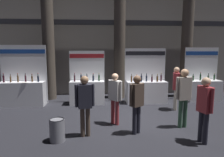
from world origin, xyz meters
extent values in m
plane|color=black|center=(0.00, 0.00, 0.00)|extent=(24.48, 24.48, 0.00)
cube|color=gray|center=(0.00, 4.43, 3.41)|extent=(12.24, 0.25, 6.81)
cube|color=#2D2D33|center=(0.00, 4.12, 3.75)|extent=(12.24, 0.20, 0.24)
cylinder|color=#51473D|center=(-3.38, 3.42, 3.21)|extent=(0.55, 0.55, 6.42)
cylinder|color=#51473D|center=(0.00, 3.42, 3.21)|extent=(0.55, 0.55, 6.42)
cylinder|color=#51473D|center=(3.38, 3.42, 3.21)|extent=(0.55, 0.55, 6.42)
cube|color=white|center=(-4.28, 2.23, 0.52)|extent=(1.84, 0.60, 1.03)
cube|color=white|center=(-4.28, 2.57, 1.29)|extent=(1.93, 0.04, 2.58)
cube|color=navy|center=(-4.28, 2.55, 2.30)|extent=(1.88, 0.01, 0.18)
cylinder|color=black|center=(-4.99, 2.19, 1.17)|extent=(0.07, 0.07, 0.28)
cylinder|color=black|center=(-4.99, 2.19, 1.35)|extent=(0.03, 0.03, 0.08)
cylinder|color=red|center=(-4.99, 2.19, 1.40)|extent=(0.03, 0.03, 0.02)
cylinder|color=#472D14|center=(-4.70, 2.16, 1.16)|extent=(0.06, 0.06, 0.25)
cylinder|color=#472D14|center=(-4.70, 2.16, 1.33)|extent=(0.03, 0.03, 0.09)
cylinder|color=black|center=(-4.70, 2.16, 1.38)|extent=(0.03, 0.03, 0.02)
cylinder|color=#472D14|center=(-4.42, 2.22, 1.17)|extent=(0.06, 0.06, 0.27)
cylinder|color=#472D14|center=(-4.42, 2.22, 1.34)|extent=(0.03, 0.03, 0.07)
cylinder|color=red|center=(-4.42, 2.22, 1.39)|extent=(0.03, 0.03, 0.02)
cylinder|color=black|center=(-4.13, 2.27, 1.17)|extent=(0.07, 0.07, 0.26)
cylinder|color=black|center=(-4.13, 2.27, 1.34)|extent=(0.03, 0.03, 0.08)
cylinder|color=black|center=(-4.13, 2.27, 1.38)|extent=(0.03, 0.03, 0.02)
cylinder|color=#472D14|center=(-3.86, 2.26, 1.15)|extent=(0.07, 0.07, 0.23)
cylinder|color=#472D14|center=(-3.86, 2.26, 1.31)|extent=(0.03, 0.03, 0.09)
cylinder|color=red|center=(-3.86, 2.26, 1.36)|extent=(0.03, 0.03, 0.02)
cylinder|color=black|center=(-3.59, 2.20, 1.16)|extent=(0.07, 0.07, 0.26)
cylinder|color=black|center=(-3.59, 2.20, 1.34)|extent=(0.03, 0.03, 0.09)
cylinder|color=red|center=(-3.59, 2.20, 1.39)|extent=(0.03, 0.03, 0.02)
cube|color=silver|center=(-4.10, 2.05, 1.04)|extent=(0.24, 0.31, 0.01)
cube|color=white|center=(-1.56, 2.33, 0.51)|extent=(1.49, 0.60, 1.02)
cube|color=white|center=(-1.56, 2.67, 1.16)|extent=(1.56, 0.04, 2.33)
cube|color=maroon|center=(-1.56, 2.64, 2.10)|extent=(1.52, 0.01, 0.18)
cylinder|color=black|center=(-2.08, 2.25, 1.15)|extent=(0.06, 0.06, 0.27)
cylinder|color=black|center=(-2.08, 2.25, 1.33)|extent=(0.03, 0.03, 0.09)
cylinder|color=red|center=(-2.08, 2.25, 1.38)|extent=(0.03, 0.03, 0.02)
cylinder|color=black|center=(-1.80, 2.29, 1.15)|extent=(0.07, 0.07, 0.27)
cylinder|color=black|center=(-1.80, 2.29, 1.32)|extent=(0.03, 0.03, 0.06)
cylinder|color=red|center=(-1.80, 2.29, 1.36)|extent=(0.03, 0.03, 0.02)
cylinder|color=black|center=(-1.56, 2.34, 1.13)|extent=(0.06, 0.06, 0.23)
cylinder|color=black|center=(-1.56, 2.34, 1.29)|extent=(0.03, 0.03, 0.08)
cylinder|color=black|center=(-1.56, 2.34, 1.34)|extent=(0.03, 0.03, 0.02)
cylinder|color=black|center=(-1.28, 2.31, 1.14)|extent=(0.08, 0.08, 0.25)
cylinder|color=black|center=(-1.28, 2.31, 1.30)|extent=(0.03, 0.03, 0.07)
cylinder|color=red|center=(-1.28, 2.31, 1.34)|extent=(0.03, 0.03, 0.02)
cylinder|color=#19381E|center=(-1.03, 2.36, 1.14)|extent=(0.07, 0.07, 0.25)
cylinder|color=#19381E|center=(-1.03, 2.36, 1.30)|extent=(0.03, 0.03, 0.07)
cylinder|color=gold|center=(-1.03, 2.36, 1.34)|extent=(0.03, 0.03, 0.02)
cube|color=white|center=(1.09, 2.31, 0.48)|extent=(1.78, 0.60, 0.97)
cube|color=white|center=(1.09, 2.65, 1.22)|extent=(1.87, 0.04, 2.44)
cube|color=black|center=(1.09, 2.63, 2.22)|extent=(1.82, 0.01, 0.18)
cylinder|color=#472D14|center=(0.39, 2.22, 1.10)|extent=(0.07, 0.07, 0.26)
cylinder|color=#472D14|center=(0.39, 2.22, 1.27)|extent=(0.03, 0.03, 0.08)
cylinder|color=black|center=(0.39, 2.22, 1.32)|extent=(0.03, 0.03, 0.02)
cylinder|color=black|center=(0.65, 2.31, 1.09)|extent=(0.07, 0.07, 0.23)
cylinder|color=black|center=(0.65, 2.31, 1.24)|extent=(0.03, 0.03, 0.07)
cylinder|color=red|center=(0.65, 2.31, 1.29)|extent=(0.03, 0.03, 0.02)
cylinder|color=black|center=(0.86, 2.32, 1.10)|extent=(0.07, 0.07, 0.26)
cylinder|color=black|center=(0.86, 2.32, 1.27)|extent=(0.03, 0.03, 0.08)
cylinder|color=black|center=(0.86, 2.32, 1.32)|extent=(0.03, 0.03, 0.02)
cylinder|color=black|center=(1.10, 2.36, 1.10)|extent=(0.07, 0.07, 0.26)
cylinder|color=black|center=(1.10, 2.36, 1.27)|extent=(0.03, 0.03, 0.08)
cylinder|color=black|center=(1.10, 2.36, 1.32)|extent=(0.03, 0.03, 0.02)
cylinder|color=black|center=(1.31, 2.22, 1.08)|extent=(0.07, 0.07, 0.23)
cylinder|color=black|center=(1.31, 2.22, 1.24)|extent=(0.03, 0.03, 0.09)
cylinder|color=black|center=(1.31, 2.22, 1.30)|extent=(0.03, 0.03, 0.02)
cylinder|color=#472D14|center=(1.56, 2.25, 1.09)|extent=(0.07, 0.07, 0.25)
cylinder|color=#472D14|center=(1.56, 2.25, 1.25)|extent=(0.03, 0.03, 0.08)
cylinder|color=gold|center=(1.56, 2.25, 1.30)|extent=(0.03, 0.03, 0.02)
cylinder|color=black|center=(1.77, 2.38, 1.10)|extent=(0.07, 0.07, 0.26)
cylinder|color=black|center=(1.77, 2.38, 1.28)|extent=(0.03, 0.03, 0.08)
cylinder|color=gold|center=(1.77, 2.38, 1.33)|extent=(0.03, 0.03, 0.02)
cube|color=white|center=(3.85, 2.47, 0.48)|extent=(1.55, 0.60, 0.96)
cube|color=white|center=(3.85, 2.81, 1.24)|extent=(1.63, 0.04, 2.48)
cube|color=navy|center=(3.85, 2.78, 2.21)|extent=(1.58, 0.01, 0.18)
cylinder|color=#19381E|center=(3.33, 2.48, 1.07)|extent=(0.07, 0.07, 0.22)
cylinder|color=#19381E|center=(3.33, 2.48, 1.22)|extent=(0.03, 0.03, 0.07)
cylinder|color=black|center=(3.33, 2.48, 1.26)|extent=(0.03, 0.03, 0.02)
cylinder|color=#19381E|center=(3.69, 2.50, 1.10)|extent=(0.07, 0.07, 0.28)
cylinder|color=#19381E|center=(3.69, 2.50, 1.28)|extent=(0.03, 0.03, 0.09)
cylinder|color=red|center=(3.69, 2.50, 1.33)|extent=(0.03, 0.03, 0.02)
cylinder|color=#19381E|center=(4.03, 2.42, 1.08)|extent=(0.07, 0.07, 0.24)
cylinder|color=#19381E|center=(4.03, 2.42, 1.24)|extent=(0.03, 0.03, 0.08)
cylinder|color=black|center=(4.03, 2.42, 1.29)|extent=(0.03, 0.03, 0.02)
cylinder|color=#19381E|center=(4.37, 2.50, 1.08)|extent=(0.06, 0.06, 0.24)
cylinder|color=#19381E|center=(4.37, 2.50, 1.23)|extent=(0.03, 0.03, 0.07)
cylinder|color=gold|center=(4.37, 2.50, 1.28)|extent=(0.03, 0.03, 0.02)
cylinder|color=slate|center=(-2.19, -1.32, 0.29)|extent=(0.39, 0.39, 0.58)
torus|color=black|center=(-2.19, -1.32, 0.59)|extent=(0.39, 0.39, 0.02)
cylinder|color=maroon|center=(-0.51, -0.29, 0.40)|extent=(0.12, 0.12, 0.79)
cylinder|color=maroon|center=(-0.63, -0.16, 0.40)|extent=(0.12, 0.12, 0.79)
cube|color=silver|center=(-0.57, -0.22, 1.11)|extent=(0.42, 0.43, 0.63)
sphere|color=tan|center=(-0.57, -0.22, 1.54)|extent=(0.22, 0.22, 0.22)
cylinder|color=silver|center=(-0.41, -0.40, 1.12)|extent=(0.08, 0.08, 0.60)
cylinder|color=silver|center=(-0.74, -0.05, 1.12)|extent=(0.08, 0.08, 0.60)
cylinder|color=#23232D|center=(1.56, -1.80, 0.41)|extent=(0.12, 0.12, 0.82)
cylinder|color=#23232D|center=(1.52, -1.65, 0.41)|extent=(0.12, 0.12, 0.82)
cube|color=maroon|center=(1.54, -1.73, 1.15)|extent=(0.30, 0.39, 0.65)
sphere|color=tan|center=(1.54, -1.73, 1.59)|extent=(0.23, 0.23, 0.23)
cylinder|color=maroon|center=(1.60, -1.94, 1.16)|extent=(0.08, 0.08, 0.62)
cylinder|color=maroon|center=(1.48, -1.52, 1.16)|extent=(0.08, 0.08, 0.62)
cylinder|color=#33563D|center=(1.55, -0.65, 0.44)|extent=(0.12, 0.12, 0.87)
cylinder|color=#33563D|center=(1.39, -0.68, 0.44)|extent=(0.12, 0.12, 0.87)
cube|color=#ADA393|center=(1.47, -0.66, 1.22)|extent=(0.41, 0.27, 0.69)
sphere|color=tan|center=(1.47, -0.66, 1.69)|extent=(0.24, 0.24, 0.24)
cylinder|color=#ADA393|center=(1.70, -0.62, 1.24)|extent=(0.08, 0.08, 0.66)
cylinder|color=#ADA393|center=(1.24, -0.70, 1.24)|extent=(0.08, 0.08, 0.66)
cylinder|color=#ADA393|center=(2.01, 1.24, 0.41)|extent=(0.12, 0.12, 0.83)
cylinder|color=#ADA393|center=(1.95, 1.07, 0.41)|extent=(0.12, 0.12, 0.83)
cube|color=maroon|center=(1.98, 1.16, 1.15)|extent=(0.35, 0.46, 0.65)
sphere|color=tan|center=(1.98, 1.16, 1.60)|extent=(0.23, 0.23, 0.23)
cylinder|color=maroon|center=(2.06, 1.39, 1.17)|extent=(0.08, 0.08, 0.62)
cylinder|color=maroon|center=(1.90, 0.92, 1.17)|extent=(0.08, 0.08, 0.62)
cylinder|color=#23232D|center=(0.03, -0.97, 0.40)|extent=(0.12, 0.12, 0.81)
cylinder|color=#23232D|center=(-0.10, -1.05, 0.40)|extent=(0.12, 0.12, 0.81)
cube|color=#47382D|center=(-0.04, -1.01, 1.13)|extent=(0.42, 0.38, 0.64)
sphere|color=brown|center=(-0.04, -1.01, 1.57)|extent=(0.22, 0.22, 0.22)
cylinder|color=#47382D|center=(0.15, -0.89, 1.15)|extent=(0.08, 0.08, 0.61)
cylinder|color=#47382D|center=(-0.22, -1.12, 1.15)|extent=(0.08, 0.08, 0.61)
cylinder|color=#47382D|center=(-1.55, -1.08, 0.41)|extent=(0.12, 0.12, 0.81)
cylinder|color=#47382D|center=(-1.40, -1.05, 0.41)|extent=(0.12, 0.12, 0.81)
cube|color=#23232D|center=(-1.48, -1.07, 1.14)|extent=(0.40, 0.31, 0.64)
sphere|color=#8C6647|center=(-1.48, -1.07, 1.58)|extent=(0.22, 0.22, 0.22)
cylinder|color=#23232D|center=(-1.70, -1.10, 1.15)|extent=(0.08, 0.08, 0.61)
cylinder|color=#23232D|center=(-1.25, -1.03, 1.15)|extent=(0.08, 0.08, 0.61)
camera|label=1|loc=(-1.18, -6.42, 2.37)|focal=32.32mm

